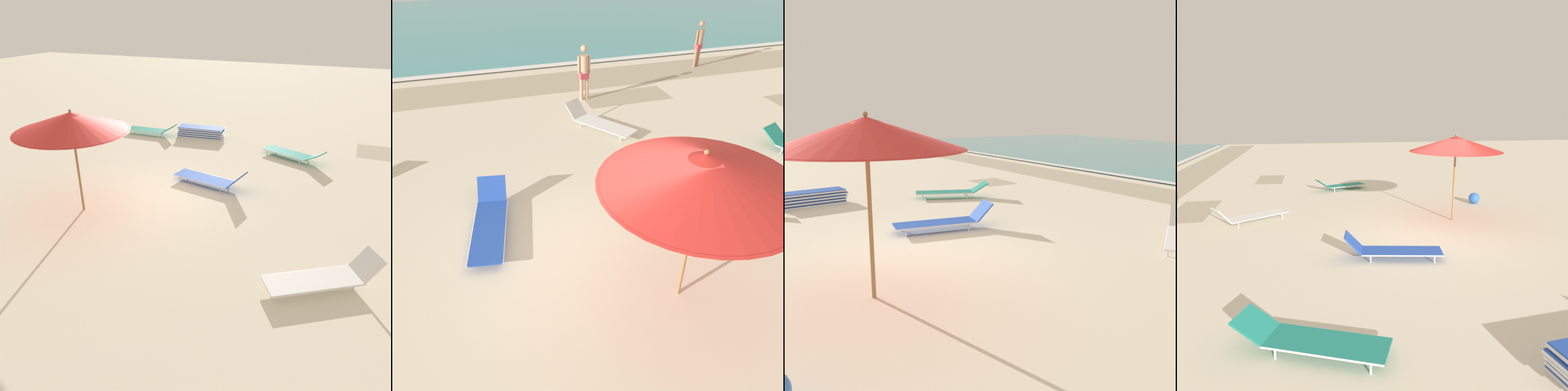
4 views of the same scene
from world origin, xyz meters
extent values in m
cube|color=beige|center=(0.00, 0.00, -0.08)|extent=(60.00, 60.00, 0.16)
cube|color=#B3A68B|center=(0.00, 9.30, 0.00)|extent=(57.00, 2.20, 0.00)
cube|color=#B3A68B|center=(3.62, 7.16, 0.00)|extent=(2.94, 1.29, 0.00)
cube|color=teal|center=(0.00, 20.60, 0.03)|extent=(60.00, 18.79, 0.06)
cube|color=white|center=(0.00, 11.26, 0.06)|extent=(56.00, 0.44, 0.01)
cylinder|color=#9E7547|center=(1.11, -1.03, 1.17)|extent=(0.06, 0.06, 2.34)
cone|color=red|center=(1.11, -1.03, 2.34)|extent=(2.74, 2.74, 0.45)
cylinder|color=#A4221E|center=(1.11, -1.03, 2.13)|extent=(2.66, 2.66, 0.01)
sphere|color=#9E7547|center=(1.11, -1.03, 2.60)|extent=(0.07, 0.07, 0.07)
cube|color=blue|center=(-1.64, 1.27, 0.17)|extent=(0.92, 1.90, 0.03)
cylinder|color=silver|center=(-1.93, 1.32, 0.17)|extent=(0.36, 1.79, 0.03)
cylinder|color=silver|center=(-1.34, 1.21, 0.17)|extent=(0.36, 1.79, 0.03)
cube|color=blue|center=(-1.44, 2.35, 0.37)|extent=(0.64, 0.50, 0.42)
cylinder|color=silver|center=(-2.02, 0.62, 0.08)|extent=(0.03, 0.03, 0.16)
cylinder|color=silver|center=(-1.51, 0.52, 0.08)|extent=(0.03, 0.03, 0.16)
cylinder|color=silver|center=(-1.76, 2.01, 0.08)|extent=(0.03, 0.03, 0.16)
cylinder|color=silver|center=(-1.26, 1.92, 0.08)|extent=(0.03, 0.03, 0.16)
cube|color=#1E8475|center=(6.01, 2.71, 0.33)|extent=(0.70, 0.64, 0.34)
cylinder|color=silver|center=(5.91, 2.24, 0.08)|extent=(0.03, 0.03, 0.16)
cube|color=white|center=(2.01, 4.89, 0.17)|extent=(1.51, 1.85, 0.03)
cylinder|color=silver|center=(1.76, 4.73, 0.17)|extent=(1.03, 1.54, 0.03)
cylinder|color=silver|center=(2.26, 5.06, 0.17)|extent=(1.03, 1.54, 0.03)
cube|color=white|center=(1.41, 5.80, 0.39)|extent=(0.69, 0.63, 0.44)
cylinder|color=silver|center=(2.19, 4.16, 0.08)|extent=(0.03, 0.03, 0.16)
cylinder|color=silver|center=(2.62, 4.44, 0.08)|extent=(0.03, 0.03, 0.16)
cylinder|color=silver|center=(1.40, 5.34, 0.08)|extent=(0.03, 0.03, 0.16)
cylinder|color=silver|center=(1.83, 5.63, 0.08)|extent=(0.03, 0.03, 0.16)
cylinder|color=tan|center=(2.07, 7.39, 0.45)|extent=(0.11, 0.11, 0.90)
cylinder|color=tan|center=(2.27, 7.41, 0.45)|extent=(0.11, 0.11, 0.90)
cube|color=#D13D4C|center=(2.17, 7.40, 0.82)|extent=(0.32, 0.22, 0.24)
cylinder|color=tan|center=(2.17, 7.40, 1.18)|extent=(0.27, 0.27, 0.55)
cylinder|color=tan|center=(1.99, 7.38, 1.17)|extent=(0.08, 0.08, 0.55)
cylinder|color=tan|center=(2.35, 7.43, 1.17)|extent=(0.08, 0.08, 0.55)
sphere|color=tan|center=(2.17, 7.40, 1.66)|extent=(0.21, 0.21, 0.21)
cylinder|color=#A37A5B|center=(7.75, 9.45, 0.45)|extent=(0.11, 0.11, 0.90)
cylinder|color=#A37A5B|center=(7.56, 9.38, 0.45)|extent=(0.11, 0.11, 0.90)
cube|color=#D13D4C|center=(7.66, 9.41, 0.82)|extent=(0.35, 0.28, 0.24)
cylinder|color=#A37A5B|center=(7.66, 9.41, 1.18)|extent=(0.27, 0.27, 0.55)
cylinder|color=#A37A5B|center=(7.83, 9.48, 1.17)|extent=(0.08, 0.08, 0.55)
cylinder|color=#A37A5B|center=(7.49, 9.34, 1.17)|extent=(0.08, 0.08, 0.55)
sphere|color=#A37A5B|center=(7.66, 9.41, 1.66)|extent=(0.21, 0.21, 0.21)
camera|label=1|loc=(8.09, 5.08, 4.74)|focal=35.00mm
camera|label=2|loc=(-1.54, -4.48, 4.89)|focal=35.00mm
camera|label=3|loc=(6.92, -2.79, 2.65)|focal=40.00mm
camera|label=4|loc=(-9.60, 3.33, 3.31)|focal=35.00mm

